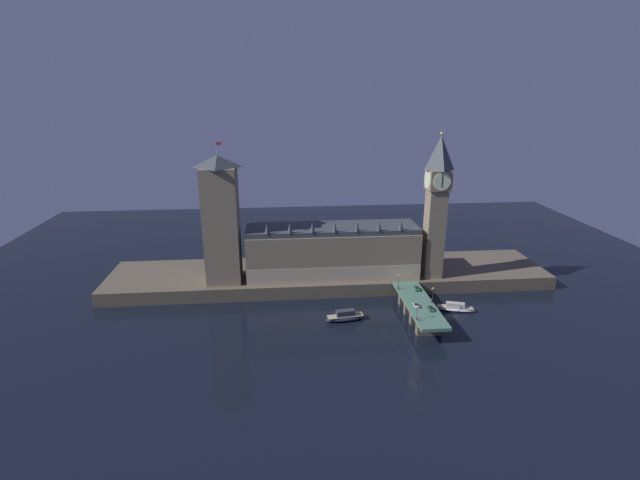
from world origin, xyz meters
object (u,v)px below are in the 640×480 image
clock_tower (436,203)px  street_lamp_near (417,311)px  car_southbound_lead (431,309)px  pedestrian_near_rail (419,319)px  boat_upstream (345,317)px  street_lamp_mid (433,293)px  pedestrian_mid_walk (432,301)px  car_northbound_trail (416,305)px  pedestrian_far_rail (399,287)px  street_lamp_far (398,280)px  boat_downstream (455,308)px  victoria_tower (221,220)px  car_southbound_trail (417,288)px

clock_tower → street_lamp_near: bearing=-114.4°
car_southbound_lead → pedestrian_near_rail: (-7.85, -8.90, 0.29)m
pedestrian_near_rail → boat_upstream: size_ratio=0.09×
boat_upstream → street_lamp_mid: bearing=-1.0°
pedestrian_mid_walk → car_northbound_trail: bearing=-156.1°
car_northbound_trail → pedestrian_far_rail: pedestrian_far_rail is taller
car_southbound_lead → street_lamp_far: (-8.25, 21.91, 3.89)m
street_lamp_mid → boat_downstream: 16.99m
victoria_tower → street_lamp_near: bearing=-31.6°
street_lamp_mid → boat_upstream: bearing=179.0°
pedestrian_far_rail → street_lamp_mid: street_lamp_mid is taller
car_southbound_lead → car_southbound_trail: car_southbound_trail is taller
car_northbound_trail → pedestrian_near_rail: (-2.62, -12.23, 0.26)m
pedestrian_near_rail → street_lamp_mid: street_lamp_mid is taller
pedestrian_mid_walk → car_southbound_trail: bearing=101.1°
car_southbound_trail → car_northbound_trail: bearing=-107.3°
pedestrian_far_rail → boat_downstream: size_ratio=0.09×
victoria_tower → car_southbound_lead: 101.65m
street_lamp_near → car_southbound_lead: bearing=42.4°
car_southbound_lead → boat_downstream: size_ratio=0.26×
victoria_tower → boat_upstream: size_ratio=3.67×
car_southbound_trail → victoria_tower: bearing=166.3°
pedestrian_far_rail → street_lamp_far: size_ratio=0.22×
pedestrian_mid_walk → boat_upstream: (-37.08, 1.04, -6.51)m
victoria_tower → pedestrian_near_rail: size_ratio=38.71×
car_southbound_lead → boat_downstream: 20.94m
car_southbound_lead → car_southbound_trail: size_ratio=1.05×
clock_tower → boat_downstream: bearing=-82.8°
victoria_tower → car_southbound_lead: bearing=-25.3°
victoria_tower → boat_upstream: victoria_tower is taller
clock_tower → car_southbound_trail: clock_tower is taller
victoria_tower → pedestrian_near_rail: bearing=-32.1°
victoria_tower → pedestrian_mid_walk: (90.83, -34.80, -28.35)m
car_southbound_lead → pedestrian_mid_walk: bearing=69.0°
pedestrian_near_rail → pedestrian_far_rail: (0.00, 31.20, -0.06)m
car_northbound_trail → boat_upstream: size_ratio=0.23×
boat_upstream → boat_downstream: boat_upstream is taller
victoria_tower → car_southbound_lead: size_ratio=13.85×
car_northbound_trail → car_southbound_trail: size_ratio=0.93×
street_lamp_mid → boat_downstream: (12.60, 5.15, -10.16)m
pedestrian_near_rail → street_lamp_near: bearing=106.3°
car_southbound_trail → street_lamp_near: size_ratio=0.76×
car_northbound_trail → pedestrian_mid_walk: size_ratio=2.43×
street_lamp_near → street_lamp_mid: 18.55m
car_southbound_trail → street_lamp_near: (-8.25, -27.70, 2.99)m
street_lamp_near → pedestrian_far_rail: bearing=89.2°
victoria_tower → street_lamp_mid: (91.23, -34.41, -24.98)m
street_lamp_far → boat_upstream: 31.41m
car_southbound_trail → pedestrian_mid_walk: 13.62m
victoria_tower → boat_upstream: (53.75, -33.76, -34.85)m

